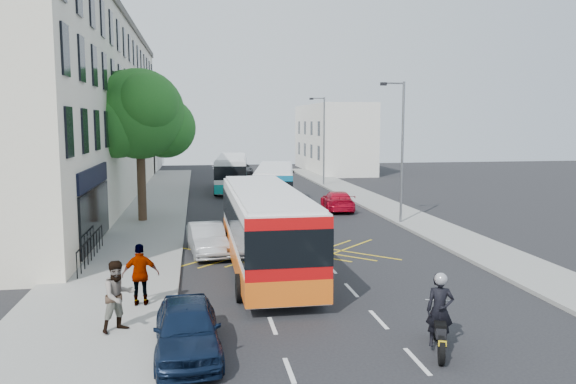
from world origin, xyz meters
name	(u,v)px	position (x,y,z in m)	size (l,w,h in m)	color
ground	(351,290)	(0.00, 0.00, 0.00)	(120.00, 120.00, 0.00)	black
pavement_left	(143,221)	(-8.50, 15.00, 0.07)	(5.00, 70.00, 0.15)	gray
pavement_right	(402,214)	(7.50, 15.00, 0.07)	(3.00, 70.00, 0.15)	gray
terrace_main	(74,110)	(-14.00, 24.49, 6.76)	(8.30, 45.00, 13.50)	beige
terrace_far	(126,129)	(-14.00, 55.00, 5.00)	(8.00, 20.00, 10.00)	silver
building_right	(332,138)	(11.00, 48.00, 4.00)	(6.00, 18.00, 8.00)	silver
street_tree	(139,115)	(-8.51, 14.97, 6.29)	(6.30, 5.70, 8.80)	#382619
lamp_near	(401,145)	(6.20, 12.00, 4.62)	(1.45, 0.15, 8.00)	slate
lamp_far	(323,136)	(6.20, 32.00, 4.62)	(1.45, 0.15, 8.00)	slate
railings	(91,247)	(-9.70, 5.30, 0.72)	(0.08, 5.60, 1.14)	black
bus_near	(265,228)	(-2.66, 3.19, 1.71)	(2.96, 11.59, 3.26)	silver
bus_mid	(275,187)	(-0.10, 18.83, 1.54)	(4.08, 10.66, 2.93)	silver
bus_far	(232,172)	(-2.30, 29.83, 1.59)	(3.45, 10.90, 3.01)	silver
motorbike	(440,315)	(0.78, -5.51, 0.98)	(0.98, 2.26, 2.09)	black
parked_car_blue	(187,328)	(-5.60, -4.68, 0.69)	(1.63, 4.06, 1.38)	black
parked_car_silver	(207,239)	(-4.90, 6.32, 0.69)	(1.45, 4.16, 1.37)	#9FA2A6
red_hatchback	(337,201)	(3.96, 17.61, 0.65)	(1.83, 4.51, 1.31)	red
distant_car_grey	(243,169)	(-0.03, 45.85, 0.58)	(1.93, 4.18, 1.16)	#3B3E42
distant_car_silver	(274,171)	(2.89, 41.14, 0.67)	(1.58, 3.92, 1.34)	#A9ACB1
distant_car_dark	(283,167)	(4.86, 47.59, 0.60)	(1.28, 3.66, 1.21)	black
pedestrian_near	(118,296)	(-7.47, -3.09, 1.14)	(0.96, 0.75, 1.98)	gray
pedestrian_far	(141,275)	(-7.08, -0.91, 1.13)	(1.15, 0.48, 1.96)	gray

